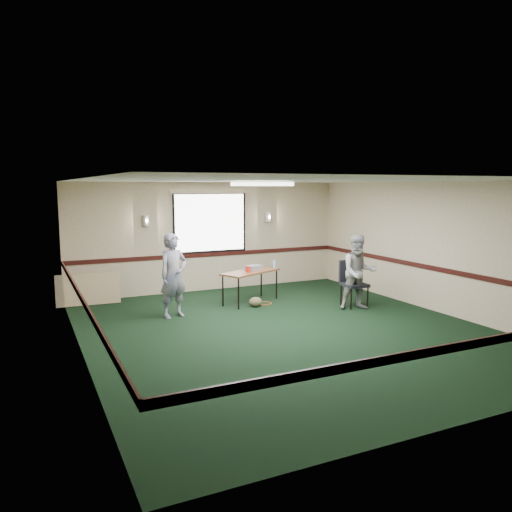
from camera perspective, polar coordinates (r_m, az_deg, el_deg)
name	(u,v)px	position (r m, az deg, el deg)	size (l,w,h in m)	color
ground	(286,330)	(9.17, 3.50, -8.48)	(8.00, 8.00, 0.00)	black
room_shell	(240,234)	(10.75, -1.87, 2.56)	(8.00, 8.02, 8.00)	tan
folding_table	(251,273)	(11.15, -0.63, -1.99)	(1.54, 1.12, 0.72)	#512B17
projector	(254,268)	(11.27, -0.26, -1.34)	(0.32, 0.27, 0.11)	gray
game_console	(254,267)	(11.51, -0.26, -1.28)	(0.21, 0.17, 0.05)	silver
red_cup	(248,269)	(10.97, -0.90, -1.52)	(0.09, 0.09, 0.13)	red
water_bottle	(274,264)	(11.51, 2.10, -0.94)	(0.06, 0.06, 0.19)	#83AAD7
duffel_bag	(255,302)	(10.86, -0.07, -5.27)	(0.30, 0.23, 0.21)	#4C4A2B
cable_coil	(264,303)	(11.14, 0.93, -5.44)	(0.34, 0.34, 0.02)	#BB4417
folded_table	(88,289)	(11.59, -18.62, -3.63)	(1.36, 0.06, 0.70)	tan
conference_chair	(352,280)	(11.05, 10.93, -2.65)	(0.52, 0.54, 1.00)	black
person_left	(173,276)	(10.01, -9.42, -2.21)	(0.61, 0.40, 1.68)	#3A4781
person_right	(359,272)	(10.75, 11.65, -1.82)	(0.77, 0.60, 1.59)	#7086AF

